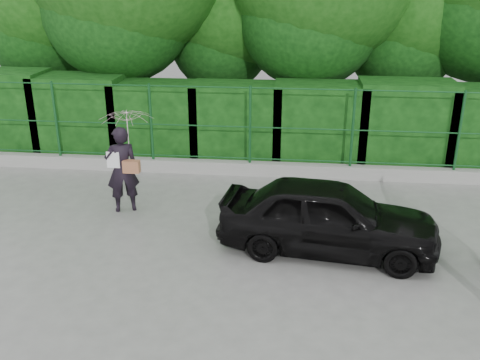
# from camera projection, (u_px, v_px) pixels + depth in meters

# --- Properties ---
(ground) EXTENTS (80.00, 80.00, 0.00)m
(ground) POSITION_uv_depth(u_px,v_px,m) (198.00, 273.00, 8.43)
(ground) COLOR gray
(kerb) EXTENTS (14.00, 0.25, 0.30)m
(kerb) POSITION_uv_depth(u_px,v_px,m) (233.00, 168.00, 12.54)
(kerb) COLOR #9E9E99
(kerb) RESTS_ON ground
(fence) EXTENTS (14.13, 0.06, 1.80)m
(fence) POSITION_uv_depth(u_px,v_px,m) (242.00, 125.00, 12.14)
(fence) COLOR #12451D
(fence) RESTS_ON kerb
(hedge) EXTENTS (14.20, 1.20, 2.14)m
(hedge) POSITION_uv_depth(u_px,v_px,m) (235.00, 121.00, 13.16)
(hedge) COLOR black
(hedge) RESTS_ON ground
(woman) EXTENTS (1.02, 1.03, 2.04)m
(woman) POSITION_uv_depth(u_px,v_px,m) (126.00, 145.00, 10.21)
(woman) COLOR black
(woman) RESTS_ON ground
(car) EXTENTS (3.80, 1.92, 1.24)m
(car) POSITION_uv_depth(u_px,v_px,m) (328.00, 217.00, 8.93)
(car) COLOR black
(car) RESTS_ON ground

